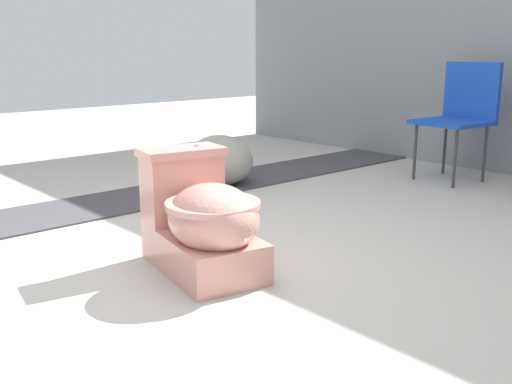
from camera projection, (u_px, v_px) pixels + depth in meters
The scene contains 5 objects.
ground_plane at pixel (209, 270), 2.58m from camera, with size 14.00×14.00×0.00m, color #B7B2A8.
gravel_strip at pixel (150, 196), 3.85m from camera, with size 0.56×8.00×0.01m, color #423F44.
toilet at pixel (203, 221), 2.53m from camera, with size 0.69×0.49×0.52m.
folding_chair_left at pixel (462, 109), 4.26m from camera, with size 0.48×0.48×0.83m.
boulder_near at pixel (220, 160), 4.14m from camera, with size 0.49×0.45×0.35m, color gray.
Camera 1 is at (1.96, -1.45, 0.94)m, focal length 42.00 mm.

